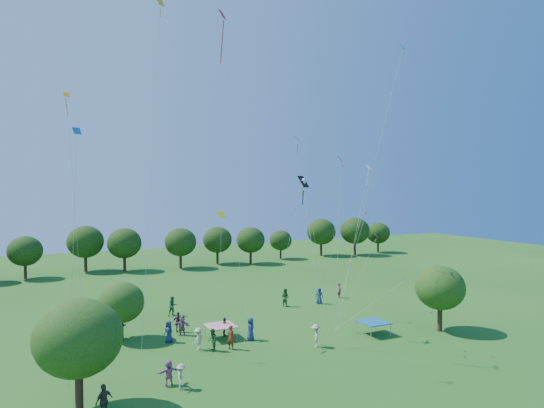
% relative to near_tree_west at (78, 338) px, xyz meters
% --- Properties ---
extents(near_tree_west, '(4.70, 4.70, 6.19)m').
position_rel_near_tree_west_xyz_m(near_tree_west, '(0.00, 0.00, 0.00)').
color(near_tree_west, '#422B19').
rests_on(near_tree_west, ground).
extents(near_tree_north, '(3.61, 3.61, 4.67)m').
position_rel_near_tree_west_xyz_m(near_tree_north, '(4.03, 11.79, -1.03)').
color(near_tree_north, '#422B19').
rests_on(near_tree_north, ground).
extents(near_tree_east, '(4.13, 4.13, 5.56)m').
position_rel_near_tree_west_xyz_m(near_tree_east, '(28.66, 2.47, -0.37)').
color(near_tree_east, '#422B19').
rests_on(near_tree_east, ground).
extents(treeline, '(88.01, 8.77, 6.77)m').
position_rel_near_tree_west_xyz_m(treeline, '(11.46, 44.62, 0.03)').
color(treeline, '#422B19').
rests_on(treeline, ground).
extents(tent_red_stripe, '(2.20, 2.20, 1.10)m').
position_rel_near_tree_west_xyz_m(tent_red_stripe, '(11.28, 8.68, -3.03)').
color(tent_red_stripe, red).
rests_on(tent_red_stripe, ground).
extents(tent_blue, '(2.20, 2.20, 1.10)m').
position_rel_near_tree_west_xyz_m(tent_blue, '(22.98, 4.15, -3.03)').
color(tent_blue, '#165C90').
rests_on(tent_blue, ground).
extents(crowd_person_0, '(0.93, 0.75, 1.67)m').
position_rel_near_tree_west_xyz_m(crowd_person_0, '(24.54, 15.18, -3.23)').
color(crowd_person_0, navy).
rests_on(crowd_person_0, ground).
extents(crowd_person_1, '(0.54, 0.70, 1.64)m').
position_rel_near_tree_west_xyz_m(crowd_person_1, '(27.98, 16.56, -3.24)').
color(crowd_person_1, '#A01D46').
rests_on(crowd_person_1, ground).
extents(crowd_person_2, '(0.84, 1.03, 1.84)m').
position_rel_near_tree_west_xyz_m(crowd_person_2, '(20.82, 15.78, -3.14)').
color(crowd_person_2, '#296029').
rests_on(crowd_person_2, ground).
extents(crowd_person_3, '(0.99, 1.24, 1.74)m').
position_rel_near_tree_west_xyz_m(crowd_person_3, '(17.06, 3.55, -3.19)').
color(crowd_person_3, '#BCA696').
rests_on(crowd_person_3, ground).
extents(crowd_person_4, '(0.53, 0.95, 1.55)m').
position_rel_near_tree_west_xyz_m(crowd_person_4, '(11.76, 9.11, -3.29)').
color(crowd_person_4, '#423D34').
rests_on(crowd_person_4, ground).
extents(crowd_person_5, '(1.51, 0.72, 1.56)m').
position_rel_near_tree_west_xyz_m(crowd_person_5, '(5.24, 1.43, -3.29)').
color(crowd_person_5, '#AA6399').
rests_on(crowd_person_5, ground).
extents(crowd_person_6, '(0.79, 1.01, 1.81)m').
position_rel_near_tree_west_xyz_m(crowd_person_6, '(13.26, 7.25, -3.16)').
color(crowd_person_6, navy).
rests_on(crowd_person_6, ground).
extents(crowd_person_7, '(0.74, 0.81, 1.83)m').
position_rel_near_tree_west_xyz_m(crowd_person_7, '(11.07, 5.89, -3.15)').
color(crowd_person_7, maroon).
rests_on(crowd_person_7, ground).
extents(crowd_person_8, '(0.99, 0.65, 1.87)m').
position_rel_near_tree_west_xyz_m(crowd_person_8, '(9.55, 17.21, -3.13)').
color(crowd_person_8, '#2A6337').
rests_on(crowd_person_8, ground).
extents(crowd_person_9, '(1.14, 1.07, 1.65)m').
position_rel_near_tree_west_xyz_m(crowd_person_9, '(8.85, 6.90, -3.24)').
color(crowd_person_9, beige).
rests_on(crowd_person_9, ground).
extents(crowd_person_10, '(1.09, 0.84, 1.70)m').
position_rel_near_tree_west_xyz_m(crowd_person_10, '(8.68, 11.91, -3.22)').
color(crowd_person_10, '#463F38').
rests_on(crowd_person_10, ground).
extents(crowd_person_11, '(1.25, 1.64, 1.67)m').
position_rel_near_tree_west_xyz_m(crowd_person_11, '(4.01, 12.27, -3.23)').
color(crowd_person_11, '#9B5A86').
rests_on(crowd_person_11, ground).
extents(crowd_person_12, '(0.80, 0.95, 1.69)m').
position_rel_near_tree_west_xyz_m(crowd_person_12, '(7.28, 9.61, -3.22)').
color(crowd_person_12, navy).
rests_on(crowd_person_12, ground).
extents(crowd_person_13, '(0.69, 0.77, 1.74)m').
position_rel_near_tree_west_xyz_m(crowd_person_13, '(0.83, 10.01, -3.19)').
color(crowd_person_13, maroon).
rests_on(crowd_person_13, ground).
extents(crowd_person_14, '(0.71, 0.93, 1.68)m').
position_rel_near_tree_west_xyz_m(crowd_person_14, '(9.67, 6.10, -3.22)').
color(crowd_person_14, '#23532C').
rests_on(crowd_person_14, ground).
extents(crowd_person_15, '(0.78, 1.10, 1.54)m').
position_rel_near_tree_west_xyz_m(crowd_person_15, '(5.76, 0.49, -3.29)').
color(crowd_person_15, '#C2AB9B').
rests_on(crowd_person_15, ground).
extents(crowd_person_16, '(1.15, 0.97, 1.80)m').
position_rel_near_tree_west_xyz_m(crowd_person_16, '(1.13, -1.24, -3.16)').
color(crowd_person_16, '#3D3431').
rests_on(crowd_person_16, ground).
extents(crowd_person_17, '(1.54, 1.42, 1.66)m').
position_rel_near_tree_west_xyz_m(crowd_person_17, '(8.68, 10.88, -3.23)').
color(crowd_person_17, '#95577F').
rests_on(crowd_person_17, ground).
extents(pirate_kite, '(1.25, 4.03, 11.82)m').
position_rel_near_tree_west_xyz_m(pirate_kite, '(17.59, 6.30, 8.36)').
color(pirate_kite, black).
extents(red_high_kite, '(0.85, 3.74, 23.84)m').
position_rel_near_tree_west_xyz_m(red_high_kite, '(10.50, 5.33, 16.68)').
color(red_high_kite, red).
extents(small_kite_0, '(0.77, 2.28, 13.25)m').
position_rel_near_tree_west_xyz_m(small_kite_0, '(25.33, 12.95, 6.79)').
color(small_kite_0, red).
extents(small_kite_1, '(0.78, 0.64, 13.22)m').
position_rel_near_tree_west_xyz_m(small_kite_1, '(18.52, 2.60, 7.59)').
color(small_kite_1, '#FF510D').
extents(small_kite_2, '(2.40, 3.14, 23.66)m').
position_rel_near_tree_west_xyz_m(small_kite_2, '(5.30, 4.57, 14.74)').
color(small_kite_2, '#FFAF16').
extents(small_kite_3, '(2.34, 2.31, 11.54)m').
position_rel_near_tree_west_xyz_m(small_kite_3, '(19.99, 11.51, 6.76)').
color(small_kite_3, '#297E17').
extents(small_kite_4, '(4.14, 3.61, 4.47)m').
position_rel_near_tree_west_xyz_m(small_kite_4, '(21.48, 0.03, 0.76)').
color(small_kite_4, blue).
extents(small_kite_5, '(3.04, 1.38, 7.35)m').
position_rel_near_tree_west_xyz_m(small_kite_5, '(20.66, 1.87, 2.88)').
color(small_kite_5, '#541583').
extents(small_kite_6, '(4.95, 2.59, 12.76)m').
position_rel_near_tree_west_xyz_m(small_kite_6, '(22.19, 4.65, 7.20)').
color(small_kite_6, white).
extents(small_kite_7, '(2.56, 5.11, 20.54)m').
position_rel_near_tree_west_xyz_m(small_kite_7, '(19.74, -0.81, 12.03)').
color(small_kite_7, '#0BAF94').
extents(small_kite_8, '(1.51, 2.22, 8.38)m').
position_rel_near_tree_west_xyz_m(small_kite_8, '(27.98, 12.94, 3.21)').
color(small_kite_8, '#F4530E').
extents(small_kite_9, '(1.30, 1.31, 17.86)m').
position_rel_near_tree_west_xyz_m(small_kite_9, '(0.44, 11.13, 10.32)').
color(small_kite_9, '#FFA00D').
extents(small_kite_10, '(0.77, 1.06, 9.06)m').
position_rel_near_tree_west_xyz_m(small_kite_10, '(10.70, 6.96, 4.94)').
color(small_kite_10, '#B2D212').
extents(small_kite_11, '(3.17, 1.26, 16.01)m').
position_rel_near_tree_west_xyz_m(small_kite_11, '(22.19, 14.89, 10.63)').
color(small_kite_11, '#2E7F17').
extents(small_kite_12, '(0.92, 1.07, 14.21)m').
position_rel_near_tree_west_xyz_m(small_kite_12, '(-0.03, 0.80, 7.53)').
color(small_kite_12, '#126FB8').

